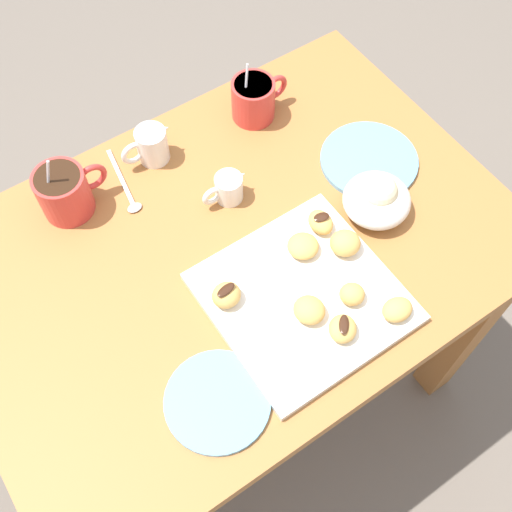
% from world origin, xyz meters
% --- Properties ---
extents(ground_plane, '(8.00, 8.00, 0.00)m').
position_xyz_m(ground_plane, '(0.00, 0.00, 0.00)').
color(ground_plane, '#665B51').
extents(dining_table, '(1.00, 0.70, 0.73)m').
position_xyz_m(dining_table, '(0.00, 0.00, 0.58)').
color(dining_table, '#A36633').
rests_on(dining_table, ground_plane).
extents(pastry_plate_square, '(0.30, 0.30, 0.02)m').
position_xyz_m(pastry_plate_square, '(0.04, -0.15, 0.74)').
color(pastry_plate_square, white).
rests_on(pastry_plate_square, dining_table).
extents(coffee_mug_red_left, '(0.13, 0.09, 0.14)m').
position_xyz_m(coffee_mug_red_left, '(-0.20, 0.24, 0.78)').
color(coffee_mug_red_left, red).
rests_on(coffee_mug_red_left, dining_table).
extents(coffee_mug_red_right, '(0.12, 0.09, 0.13)m').
position_xyz_m(coffee_mug_red_right, '(0.21, 0.24, 0.77)').
color(coffee_mug_red_right, red).
rests_on(coffee_mug_red_right, dining_table).
extents(cream_pitcher_white, '(0.10, 0.06, 0.07)m').
position_xyz_m(cream_pitcher_white, '(-0.02, 0.26, 0.77)').
color(cream_pitcher_white, white).
rests_on(cream_pitcher_white, dining_table).
extents(ice_cream_bowl, '(0.12, 0.12, 0.09)m').
position_xyz_m(ice_cream_bowl, '(0.26, -0.08, 0.77)').
color(ice_cream_bowl, white).
rests_on(ice_cream_bowl, dining_table).
extents(chocolate_sauce_pitcher, '(0.09, 0.05, 0.06)m').
position_xyz_m(chocolate_sauce_pitcher, '(0.05, 0.10, 0.76)').
color(chocolate_sauce_pitcher, white).
rests_on(chocolate_sauce_pitcher, dining_table).
extents(saucer_sky_left, '(0.19, 0.19, 0.01)m').
position_xyz_m(saucer_sky_left, '(0.32, 0.02, 0.73)').
color(saucer_sky_left, '#66A8DB').
rests_on(saucer_sky_left, dining_table).
extents(saucer_sky_right, '(0.17, 0.17, 0.01)m').
position_xyz_m(saucer_sky_right, '(-0.18, -0.22, 0.73)').
color(saucer_sky_right, '#66A8DB').
rests_on(saucer_sky_right, dining_table).
extents(loose_spoon_near_saucer, '(0.04, 0.16, 0.01)m').
position_xyz_m(loose_spoon_near_saucer, '(-0.10, 0.22, 0.73)').
color(loose_spoon_near_saucer, silver).
rests_on(loose_spoon_near_saucer, dining_table).
extents(beignet_0, '(0.07, 0.07, 0.03)m').
position_xyz_m(beignet_0, '(0.05, -0.24, 0.76)').
color(beignet_0, '#DBA351').
rests_on(beignet_0, pastry_plate_square).
extents(chocolate_drizzle_0, '(0.04, 0.04, 0.00)m').
position_xyz_m(chocolate_drizzle_0, '(0.05, -0.24, 0.78)').
color(chocolate_drizzle_0, '#381E11').
rests_on(chocolate_drizzle_0, beignet_0).
extents(beignet_1, '(0.07, 0.07, 0.03)m').
position_xyz_m(beignet_1, '(0.03, -0.18, 0.76)').
color(beignet_1, '#DBA351').
rests_on(beignet_1, pastry_plate_square).
extents(beignet_2, '(0.06, 0.05, 0.04)m').
position_xyz_m(beignet_2, '(-0.07, -0.09, 0.76)').
color(beignet_2, '#DBA351').
rests_on(beignet_2, pastry_plate_square).
extents(chocolate_drizzle_2, '(0.04, 0.02, 0.00)m').
position_xyz_m(chocolate_drizzle_2, '(-0.07, -0.09, 0.78)').
color(chocolate_drizzle_2, '#381E11').
rests_on(chocolate_drizzle_2, beignet_2).
extents(beignet_3, '(0.06, 0.06, 0.03)m').
position_xyz_m(beignet_3, '(0.10, -0.20, 0.76)').
color(beignet_3, '#DBA351').
rests_on(beignet_3, pastry_plate_square).
extents(beignet_4, '(0.08, 0.08, 0.03)m').
position_xyz_m(beignet_4, '(0.09, -0.08, 0.76)').
color(beignet_4, '#DBA351').
rests_on(beignet_4, pastry_plate_square).
extents(beignet_5, '(0.05, 0.06, 0.03)m').
position_xyz_m(beignet_5, '(0.15, -0.06, 0.76)').
color(beignet_5, '#DBA351').
rests_on(beignet_5, pastry_plate_square).
extents(chocolate_drizzle_5, '(0.03, 0.02, 0.00)m').
position_xyz_m(chocolate_drizzle_5, '(0.15, -0.06, 0.78)').
color(chocolate_drizzle_5, '#381E11').
rests_on(chocolate_drizzle_5, beignet_5).
extents(beignet_6, '(0.06, 0.05, 0.03)m').
position_xyz_m(beignet_6, '(0.15, -0.26, 0.76)').
color(beignet_6, '#DBA351').
rests_on(beignet_6, pastry_plate_square).
extents(beignet_7, '(0.07, 0.07, 0.04)m').
position_xyz_m(beignet_7, '(0.15, -0.12, 0.76)').
color(beignet_7, '#DBA351').
rests_on(beignet_7, pastry_plate_square).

